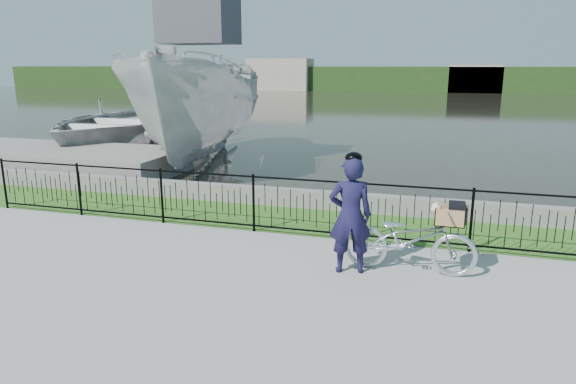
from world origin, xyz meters
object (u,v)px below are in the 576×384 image
(dock, at_px, (27,158))
(cyclist, at_px, (350,214))
(bicycle_rig, at_px, (410,238))
(boat_far, at_px, (130,123))
(boat_near, at_px, (202,105))

(dock, xyz_separation_m, cyclist, (11.13, -5.37, 0.59))
(bicycle_rig, xyz_separation_m, cyclist, (-0.91, -0.27, 0.39))
(bicycle_rig, height_order, cyclist, cyclist)
(bicycle_rig, relative_size, boat_far, 0.21)
(cyclist, xyz_separation_m, boat_near, (-6.09, 7.52, 0.99))
(cyclist, bearing_deg, boat_near, 129.00)
(bicycle_rig, bearing_deg, dock, 157.05)
(bicycle_rig, distance_m, boat_far, 14.83)
(bicycle_rig, bearing_deg, cyclist, -163.67)
(dock, bearing_deg, boat_near, 23.15)
(dock, xyz_separation_m, boat_far, (0.78, 4.54, 0.62))
(boat_near, height_order, boat_far, boat_near)
(boat_far, bearing_deg, dock, -99.71)
(boat_near, bearing_deg, cyclist, -51.00)
(bicycle_rig, distance_m, cyclist, 1.03)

